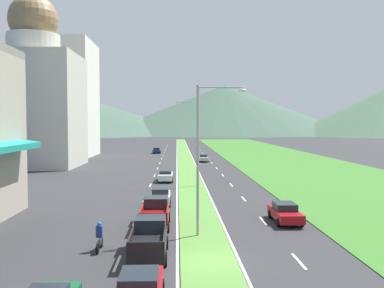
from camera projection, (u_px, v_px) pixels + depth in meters
The scene contains 47 objects.
ground_plane at pixel (209, 262), 24.01m from camera, with size 600.00×600.00×0.00m, color #2D2D30.
grass_median at pixel (186, 163), 83.90m from camera, with size 3.20×240.00×0.06m, color #518438.
grass_verge_right at pixel (290, 162), 84.63m from camera, with size 24.00×240.00×0.06m, color #387028.
lane_dash_left_2 at pixel (117, 263), 23.80m from camera, with size 0.16×2.80×0.01m, color silver.
lane_dash_left_3 at pixel (135, 222), 33.77m from camera, with size 0.16×2.80×0.01m, color silver.
lane_dash_left_4 at pixel (144, 199), 43.74m from camera, with size 0.16×2.80×0.01m, color silver.
lane_dash_left_5 at pixel (150, 185), 53.71m from camera, with size 0.16×2.80×0.01m, color silver.
lane_dash_left_6 at pixel (154, 176), 63.68m from camera, with size 0.16×2.80×0.01m, color silver.
lane_dash_left_7 at pixel (157, 168), 73.65m from camera, with size 0.16×2.80×0.01m, color silver.
lane_dash_left_8 at pixel (160, 163), 83.62m from camera, with size 0.16×2.80×0.01m, color silver.
lane_dash_left_9 at pixel (162, 159), 93.58m from camera, with size 0.16×2.80×0.01m, color silver.
lane_dash_left_10 at pixel (163, 155), 103.55m from camera, with size 0.16×2.80×0.01m, color silver.
lane_dash_left_11 at pixel (164, 153), 113.52m from camera, with size 0.16×2.80×0.01m, color silver.
lane_dash_left_12 at pixel (165, 150), 123.49m from camera, with size 0.16×2.80×0.01m, color silver.
lane_dash_left_13 at pixel (166, 148), 133.46m from camera, with size 0.16×2.80×0.01m, color silver.
lane_dash_left_14 at pixel (167, 146), 143.43m from camera, with size 0.16×2.80×0.01m, color silver.
lane_dash_left_15 at pixel (168, 145), 153.40m from camera, with size 0.16×2.80×0.01m, color silver.
lane_dash_right_2 at pixel (299, 261), 24.16m from camera, with size 0.16×2.80×0.01m, color silver.
lane_dash_right_3 at pixel (263, 221), 34.13m from camera, with size 0.16×2.80×0.01m, color silver.
lane_dash_right_4 at pixel (244, 199), 44.10m from camera, with size 0.16×2.80×0.01m, color silver.
lane_dash_right_5 at pixel (231, 185), 54.07m from camera, with size 0.16×2.80×0.01m, color silver.
lane_dash_right_6 at pixel (223, 175), 64.04m from camera, with size 0.16×2.80×0.01m, color silver.
lane_dash_right_7 at pixel (217, 168), 74.01m from camera, with size 0.16×2.80×0.01m, color silver.
lane_dash_right_8 at pixel (212, 163), 83.98m from camera, with size 0.16×2.80×0.01m, color silver.
lane_dash_right_9 at pixel (208, 159), 93.95m from camera, with size 0.16×2.80×0.01m, color silver.
lane_dash_right_10 at pixel (205, 155), 103.92m from camera, with size 0.16×2.80×0.01m, color silver.
lane_dash_right_11 at pixel (203, 152), 113.89m from camera, with size 0.16×2.80×0.01m, color silver.
lane_dash_right_12 at pixel (201, 150), 123.85m from camera, with size 0.16×2.80×0.01m, color silver.
lane_dash_right_13 at pixel (199, 148), 133.82m from camera, with size 0.16×2.80×0.01m, color silver.
lane_dash_right_14 at pixel (197, 146), 143.79m from camera, with size 0.16×2.80×0.01m, color silver.
lane_dash_right_15 at pixel (196, 145), 153.76m from camera, with size 0.16×2.80×0.01m, color silver.
edge_line_median_left at pixel (177, 163), 83.84m from camera, with size 0.16×240.00×0.01m, color silver.
edge_line_median_right at pixel (195, 163), 83.96m from camera, with size 0.16×240.00×0.01m, color silver.
domed_building at pixel (35, 97), 76.59m from camera, with size 15.51×15.51×30.46m.
midrise_colored at pixel (57, 99), 100.47m from camera, with size 16.85×16.85×26.82m, color silver.
hill_far_left at pixel (43, 110), 316.67m from camera, with size 229.05×229.05×35.40m, color #3D5647.
hill_far_center at pixel (225, 109), 322.54m from camera, with size 184.26×184.26×36.49m, color #3D5647.
street_lamp_near at pixel (203, 150), 29.27m from camera, with size 3.45×0.42×10.38m.
street_lamp_mid at pixel (195, 138), 52.50m from camera, with size 3.01×0.28×10.55m.
car_0 at pixel (157, 150), 111.01m from camera, with size 1.99×4.69×1.48m.
car_2 at pixel (203, 158), 86.63m from camera, with size 1.94×4.51×1.44m.
car_3 at pixel (161, 196), 40.78m from camera, with size 1.93×4.21×1.63m.
car_5 at pixel (166, 176), 57.26m from camera, with size 2.00×4.75×1.49m.
car_6 at pixel (285, 213), 33.68m from camera, with size 1.99×4.71×1.50m.
pickup_truck_0 at pixel (149, 239), 25.17m from camera, with size 2.18×5.40×2.00m.
pickup_truck_1 at pixel (155, 213), 32.38m from camera, with size 2.18×5.40×2.00m.
motorcycle_rider at pixel (99, 239), 26.13m from camera, with size 0.36×2.00×1.80m.
Camera 1 is at (-1.78, -23.61, 7.79)m, focal length 40.12 mm.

